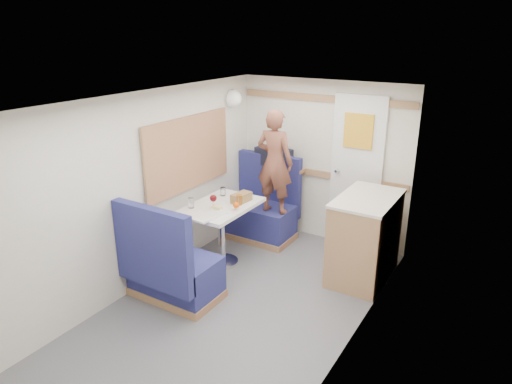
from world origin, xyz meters
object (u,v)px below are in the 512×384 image
Objects in this scene: orange_fruit at (236,205)px; dome_light at (233,98)px; wine_glass at (213,199)px; galley_counter at (364,237)px; pepper_grinder at (234,199)px; tumbler_left at (191,203)px; dinette_table at (221,218)px; bench_far at (261,214)px; person at (275,162)px; tumbler_mid at (223,191)px; bench_near at (171,272)px; tray at (206,215)px; cheese_block at (217,207)px; bread_loaf at (241,197)px; duffel_bag at (274,157)px; beer_glass at (239,200)px.

dome_light is at bearing 124.75° from orange_fruit.
galley_counter is at bearing 26.00° from wine_glass.
tumbler_left is at bearing -130.53° from pepper_grinder.
dome_light is (-0.39, 0.85, 1.18)m from dinette_table.
bench_far is 0.83m from person.
dinette_table is 4.60× the size of dome_light.
dinette_table is 9.10× the size of tumbler_mid.
dome_light is at bearing 102.82° from bench_near.
tumbler_left is at bearing -132.80° from dinette_table.
dinette_table is at bearing -90.00° from bench_far.
tray is 0.17m from cheese_block.
person is (-1.20, 0.17, 0.61)m from galley_counter.
tumbler_mid is at bearing 112.24° from wine_glass.
wine_glass reaches higher than bread_loaf.
bench_far is 9.33× the size of tumbler_left.
bench_far is at bearing 90.00° from bench_near.
cheese_block is 0.44× the size of bread_loaf.
cheese_block is 0.62× the size of wine_glass.
bench_near is at bearing -90.00° from bench_far.
dome_light is at bearing -138.44° from duffel_bag.
wine_glass is at bearing -68.07° from dome_light.
cheese_block is (-0.16, -0.13, -0.02)m from orange_fruit.
cheese_block is 0.29m from pepper_grinder.
person is 0.82m from orange_fruit.
beer_glass is 0.08m from pepper_grinder.
person reaches higher than dinette_table.
wine_glass is 1.79× the size of pepper_grinder.
galley_counter is 8.86× the size of cheese_block.
person is 0.62m from bread_loaf.
bread_loaf is at bearing 54.41° from dinette_table.
galley_counter is at bearing 170.05° from person.
orange_fruit is at bearing -154.74° from galley_counter.
dome_light is 1.93× the size of cheese_block.
galley_counter is at bearing -12.10° from bench_far.
beer_glass is at bearing 59.48° from wine_glass.
orange_fruit is at bearing -69.60° from beer_glass.
tray is 0.29m from tumbler_left.
duffel_bag is at bearing 158.30° from galley_counter.
galley_counter is 1.60m from cheese_block.
cheese_block is (-0.21, -0.89, -0.32)m from person.
duffel_bag is 4.96× the size of pepper_grinder.
person reaches higher than wine_glass.
duffel_bag reaches higher than orange_fruit.
tray is at bearing -81.46° from dinette_table.
pepper_grinder is (0.03, 0.29, 0.01)m from cheese_block.
bench_far is 10.11× the size of cheese_block.
tumbler_mid is at bearing 121.07° from dinette_table.
galley_counter is at bearing 25.10° from tumbler_left.
dinette_table is at bearing 110.56° from cheese_block.
orange_fruit is 0.47m from tumbler_mid.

